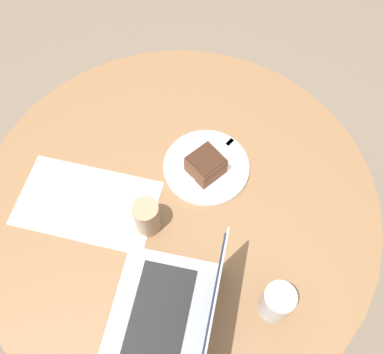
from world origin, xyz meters
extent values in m
plane|color=#6B5B4C|center=(0.00, 0.00, 0.00)|extent=(12.00, 12.00, 0.00)
cylinder|color=brown|center=(0.00, 0.00, 0.01)|extent=(0.52, 0.52, 0.02)
cylinder|color=brown|center=(0.00, 0.00, 0.36)|extent=(0.11, 0.11, 0.68)
cylinder|color=brown|center=(0.00, 0.00, 0.72)|extent=(1.07, 1.07, 0.03)
cube|color=white|center=(-0.19, -0.14, 0.73)|extent=(0.41, 0.33, 0.00)
cylinder|color=white|center=(0.01, 0.13, 0.74)|extent=(0.23, 0.23, 0.01)
cube|color=brown|center=(0.02, 0.11, 0.77)|extent=(0.10, 0.10, 0.06)
cube|color=#351E13|center=(0.02, 0.11, 0.81)|extent=(0.10, 0.10, 0.00)
cube|color=silver|center=(0.01, 0.15, 0.75)|extent=(0.03, 0.17, 0.00)
cube|color=silver|center=(0.02, 0.23, 0.75)|extent=(0.03, 0.03, 0.00)
cylinder|color=#997556|center=(-0.02, -0.10, 0.79)|extent=(0.07, 0.07, 0.11)
cylinder|color=silver|center=(0.35, -0.10, 0.79)|extent=(0.07, 0.07, 0.11)
cube|color=gray|center=(0.14, -0.28, 0.74)|extent=(0.33, 0.38, 0.02)
cube|color=black|center=(0.14, -0.28, 0.75)|extent=(0.22, 0.29, 0.00)
cube|color=gray|center=(0.25, -0.23, 0.87)|extent=(0.13, 0.30, 0.24)
cube|color=black|center=(0.25, -0.23, 0.87)|extent=(0.12, 0.28, 0.22)
camera|label=1|loc=(0.32, -0.40, 1.80)|focal=42.00mm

